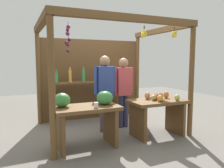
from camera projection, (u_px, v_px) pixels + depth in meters
ground_plane at (108, 129)px, 4.82m from camera, size 12.00×12.00×0.00m
market_stall at (101, 67)px, 5.09m from camera, size 2.81×2.21×2.28m
fruit_counter_left at (86, 112)px, 3.76m from camera, size 1.13×0.64×0.98m
fruit_counter_right at (158, 109)px, 4.35m from camera, size 1.13×0.64×0.88m
bottle_shelf_unit at (89, 90)px, 5.39m from camera, size 1.80×0.22×1.36m
vendor_man at (105, 87)px, 4.55m from camera, size 0.48×0.22×1.61m
vendor_woman at (123, 86)px, 4.87m from camera, size 0.48×0.21×1.57m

